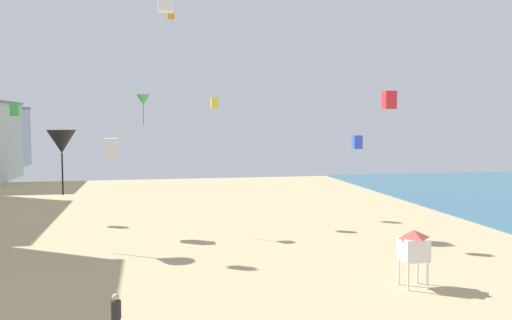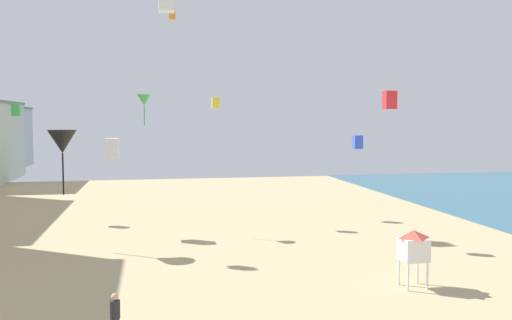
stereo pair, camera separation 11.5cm
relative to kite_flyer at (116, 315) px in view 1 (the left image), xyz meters
name	(u,v)px [view 1 (the left image)]	position (x,y,z in m)	size (l,w,h in m)	color
kite_flyer	(116,315)	(0.00, 0.00, 0.00)	(0.34, 0.34, 1.64)	#383D4C
lifeguard_stand	(414,246)	(12.50, 3.71, 0.92)	(1.10, 1.10, 2.55)	white
kite_green_box	(15,110)	(-8.62, 25.30, 7.19)	(0.59, 0.59, 0.92)	green
kite_red_box	(389,100)	(13.60, 8.91, 7.49)	(0.61, 0.61, 0.95)	red
kite_orange_box	(171,14)	(3.07, 28.56, 15.20)	(0.54, 0.54, 0.85)	orange
kite_yellow_box	(215,103)	(5.80, 21.12, 7.65)	(0.50, 0.50, 0.79)	yellow
kite_white_box_2	(111,149)	(-1.23, 17.94, 4.61)	(0.82, 0.82, 1.30)	white
kite_black_delta	(62,142)	(-3.74, 14.49, 5.20)	(1.64, 1.64, 3.72)	black
kite_blue_box	(357,142)	(13.16, 12.26, 5.14)	(0.51, 0.51, 0.79)	blue
kite_green_delta	(143,100)	(0.81, 19.20, 7.75)	(0.90, 0.90, 2.04)	green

